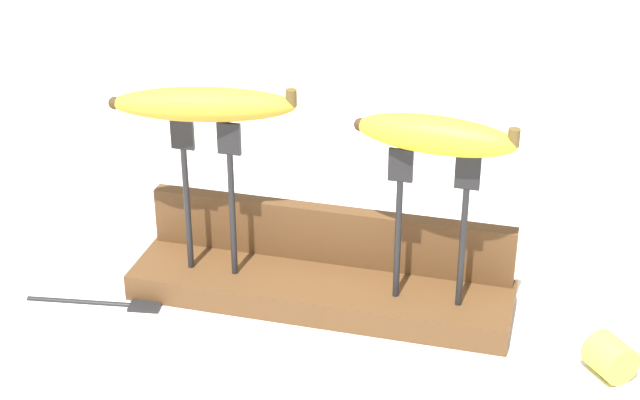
% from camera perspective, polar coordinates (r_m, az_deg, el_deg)
% --- Properties ---
extents(ground_plane, '(3.00, 3.00, 0.00)m').
position_cam_1_polar(ground_plane, '(1.16, -0.00, -5.79)').
color(ground_plane, silver).
extents(wooden_board, '(0.43, 0.11, 0.03)m').
position_cam_1_polar(wooden_board, '(1.15, -0.00, -5.13)').
color(wooden_board, brown).
rests_on(wooden_board, ground).
extents(board_backstop, '(0.43, 0.02, 0.07)m').
position_cam_1_polar(board_backstop, '(1.16, 0.56, -1.95)').
color(board_backstop, brown).
rests_on(board_backstop, wooden_board).
extents(fork_stand_left, '(0.08, 0.01, 0.19)m').
position_cam_1_polar(fork_stand_left, '(1.11, -6.35, 0.95)').
color(fork_stand_left, black).
rests_on(fork_stand_left, wooden_board).
extents(fork_stand_right, '(0.10, 0.01, 0.18)m').
position_cam_1_polar(fork_stand_right, '(1.06, 6.33, -0.80)').
color(fork_stand_right, black).
rests_on(fork_stand_right, wooden_board).
extents(banana_raised_left, '(0.20, 0.09, 0.04)m').
position_cam_1_polar(banana_raised_left, '(1.08, -6.60, 5.40)').
color(banana_raised_left, gold).
rests_on(banana_raised_left, fork_stand_left).
extents(banana_raised_right, '(0.17, 0.06, 0.04)m').
position_cam_1_polar(banana_raised_right, '(1.02, 6.58, 3.68)').
color(banana_raised_right, yellow).
rests_on(banana_raised_right, fork_stand_right).
extents(fork_fallen_near, '(0.16, 0.04, 0.01)m').
position_cam_1_polar(fork_fallen_near, '(1.18, -11.61, -5.68)').
color(fork_fallen_near, black).
rests_on(fork_fallen_near, ground).
extents(banana_chunk_near, '(0.06, 0.06, 0.04)m').
position_cam_1_polar(banana_chunk_near, '(1.08, 16.07, -8.51)').
color(banana_chunk_near, '#DBD147').
rests_on(banana_chunk_near, ground).
extents(wire_coil, '(0.10, 0.10, 0.00)m').
position_cam_1_polar(wire_coil, '(1.33, -0.61, -1.14)').
color(wire_coil, '#1E2DA5').
rests_on(wire_coil, ground).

